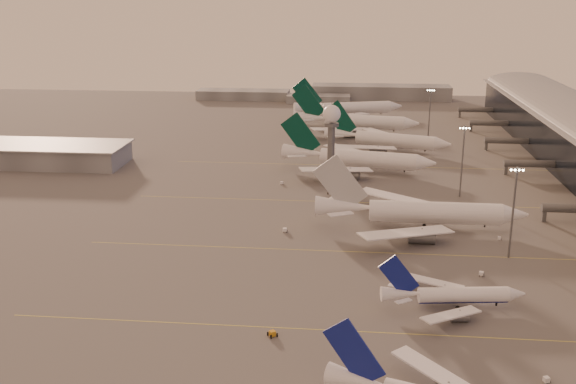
{
  "coord_description": "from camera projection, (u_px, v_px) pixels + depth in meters",
  "views": [
    {
      "loc": [
        12.98,
        -116.96,
        68.04
      ],
      "look_at": [
        -6.59,
        79.74,
        9.05
      ],
      "focal_mm": 42.0,
      "sensor_mm": 36.0,
      "label": 1
    }
  ],
  "objects": [
    {
      "name": "narrowbody_mid",
      "position": [
        453.0,
        297.0,
        149.96
      ],
      "size": [
        33.25,
        26.39,
        13.02
      ],
      "color": "white",
      "rests_on": "ground"
    },
    {
      "name": "greentail_d",
      "position": [
        349.0,
        110.0,
        376.91
      ],
      "size": [
        61.72,
        49.12,
        23.07
      ],
      "color": "white",
      "rests_on": "ground"
    },
    {
      "name": "greentail_c",
      "position": [
        356.0,
        124.0,
        337.52
      ],
      "size": [
        64.19,
        51.56,
        23.36
      ],
      "color": "white",
      "rests_on": "ground"
    },
    {
      "name": "ground",
      "position": [
        281.0,
        352.0,
        132.21
      ],
      "size": [
        700.0,
        700.0,
        0.0
      ],
      "primitive_type": "plane",
      "color": "#5B5959",
      "rests_on": "ground"
    },
    {
      "name": "gsv_truck_d",
      "position": [
        282.0,
        181.0,
        247.48
      ],
      "size": [
        2.8,
        5.32,
        2.04
      ],
      "color": "white",
      "rests_on": "ground"
    },
    {
      "name": "greentail_b",
      "position": [
        387.0,
        142.0,
        298.94
      ],
      "size": [
        56.27,
        44.72,
        21.16
      ],
      "color": "white",
      "rests_on": "ground"
    },
    {
      "name": "taxiway_markings",
      "position": [
        413.0,
        252.0,
        182.76
      ],
      "size": [
        180.0,
        185.25,
        0.02
      ],
      "color": "#D3C74A",
      "rests_on": "ground"
    },
    {
      "name": "gsv_truck_b",
      "position": [
        483.0,
        272.0,
        167.25
      ],
      "size": [
        5.99,
        3.5,
        2.28
      ],
      "color": "white",
      "rests_on": "ground"
    },
    {
      "name": "widebody_white",
      "position": [
        421.0,
        217.0,
        199.91
      ],
      "size": [
        63.34,
        50.77,
        22.29
      ],
      "color": "white",
      "rests_on": "ground"
    },
    {
      "name": "mast_c",
      "position": [
        462.0,
        158.0,
        228.43
      ],
      "size": [
        3.6,
        0.56,
        25.0
      ],
      "color": "#595B60",
      "rests_on": "ground"
    },
    {
      "name": "radar_tower",
      "position": [
        331.0,
        129.0,
        240.17
      ],
      "size": [
        6.4,
        6.4,
        31.1
      ],
      "color": "#595B60",
      "rests_on": "ground"
    },
    {
      "name": "gsv_catering_b",
      "position": [
        500.0,
        234.0,
        191.57
      ],
      "size": [
        4.69,
        2.95,
        3.56
      ],
      "color": "white",
      "rests_on": "ground"
    },
    {
      "name": "mast_d",
      "position": [
        430.0,
        113.0,
        314.43
      ],
      "size": [
        3.6,
        0.56,
        25.0
      ],
      "color": "#595B60",
      "rests_on": "ground"
    },
    {
      "name": "gsv_tug_mid",
      "position": [
        272.0,
        334.0,
        138.21
      ],
      "size": [
        4.16,
        4.51,
        1.11
      ],
      "color": "orange",
      "rests_on": "ground"
    },
    {
      "name": "mast_b",
      "position": [
        513.0,
        208.0,
        175.51
      ],
      "size": [
        3.6,
        0.56,
        25.0
      ],
      "color": "#595B60",
      "rests_on": "ground"
    },
    {
      "name": "hangar",
      "position": [
        28.0,
        153.0,
        275.85
      ],
      "size": [
        82.0,
        27.0,
        8.5
      ],
      "color": "slate",
      "rests_on": "ground"
    },
    {
      "name": "gsv_truck_c",
      "position": [
        287.0,
        228.0,
        197.94
      ],
      "size": [
        6.53,
        3.4,
        2.51
      ],
      "color": "white",
      "rests_on": "ground"
    },
    {
      "name": "distant_horizon",
      "position": [
        339.0,
        93.0,
        440.88
      ],
      "size": [
        165.0,
        37.5,
        9.0
      ],
      "color": "slate",
      "rests_on": "ground"
    },
    {
      "name": "greentail_a",
      "position": [
        358.0,
        162.0,
        263.63
      ],
      "size": [
        61.25,
        49.02,
        22.46
      ],
      "color": "white",
      "rests_on": "ground"
    },
    {
      "name": "gsv_catering_a",
      "position": [
        548.0,
        372.0,
        121.61
      ],
      "size": [
        5.28,
        3.54,
        3.98
      ],
      "color": "white",
      "rests_on": "ground"
    },
    {
      "name": "gsv_tug_far",
      "position": [
        331.0,
        193.0,
        234.85
      ],
      "size": [
        3.95,
        4.41,
        1.08
      ],
      "color": "white",
      "rests_on": "ground"
    }
  ]
}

